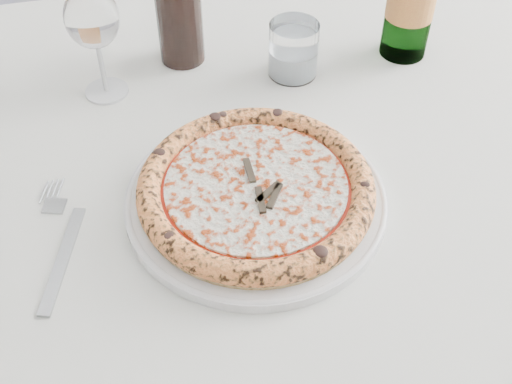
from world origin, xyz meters
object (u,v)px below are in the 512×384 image
at_px(dining_table, 233,193).
at_px(plate, 256,198).
at_px(pizza, 256,188).
at_px(tumbler, 293,53).
at_px(wine_glass, 92,21).

bearing_deg(dining_table, plate, -90.00).
distance_m(pizza, tumbler, 0.27).
bearing_deg(tumbler, plate, -120.16).
relative_size(dining_table, pizza, 5.75).
bearing_deg(plate, tumbler, 59.84).
xyz_separation_m(plate, tumbler, (0.14, 0.24, 0.03)).
distance_m(plate, wine_glass, 0.33).
distance_m(plate, tumbler, 0.28).
relative_size(pizza, tumbler, 3.47).
xyz_separation_m(plate, wine_glass, (-0.13, 0.28, 0.11)).
height_order(plate, pizza, pizza).
relative_size(plate, wine_glass, 1.92).
xyz_separation_m(dining_table, tumbler, (0.14, 0.14, 0.12)).
bearing_deg(pizza, wine_glass, 115.76).
bearing_deg(pizza, tumbler, 59.84).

